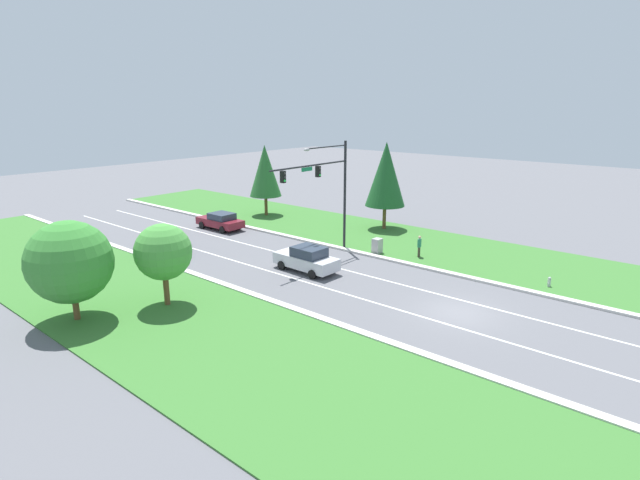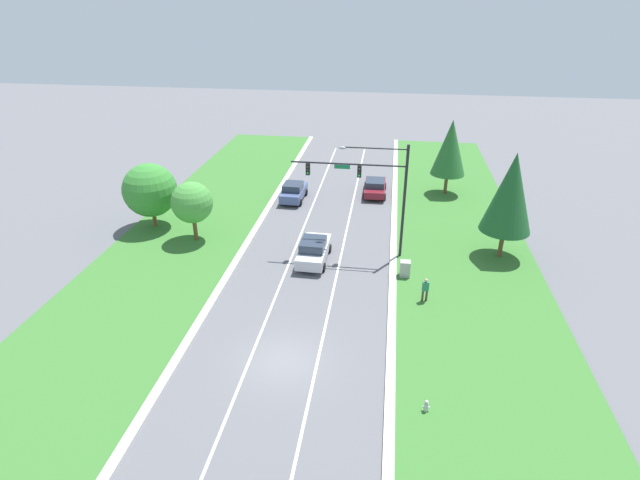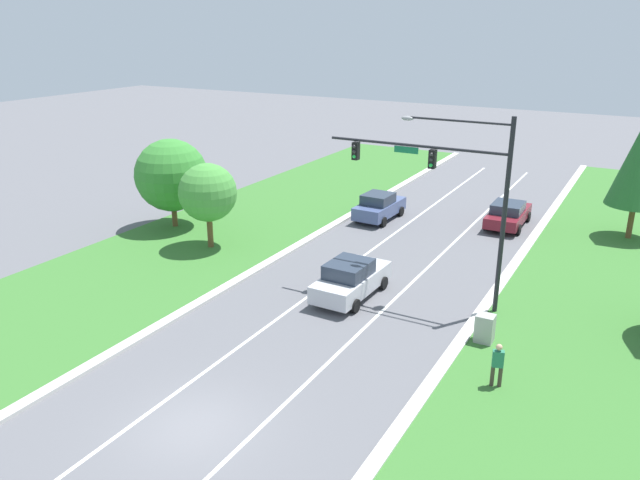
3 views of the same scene
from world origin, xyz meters
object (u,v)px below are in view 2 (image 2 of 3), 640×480
at_px(oak_near_left_tree, 150,190).
at_px(burgundy_sedan, 375,187).
at_px(pedestrian, 425,289).
at_px(traffic_signal_mast, 373,183).
at_px(fire_hydrant, 426,406).
at_px(silver_sedan, 314,250).
at_px(oak_far_left_tree, 192,203).
at_px(conifer_near_right_tree, 510,193).
at_px(utility_cabinet, 405,269).
at_px(conifer_far_right_tree, 450,148).
at_px(slate_blue_sedan, 294,191).

bearing_deg(oak_near_left_tree, burgundy_sedan, 29.56).
distance_m(burgundy_sedan, pedestrian, 18.79).
xyz_separation_m(traffic_signal_mast, fire_hydrant, (3.44, -15.28, -5.28)).
xyz_separation_m(silver_sedan, fire_hydrant, (7.41, -13.75, -0.53)).
relative_size(silver_sedan, burgundy_sedan, 1.00).
bearing_deg(oak_far_left_tree, conifer_near_right_tree, 1.18).
bearing_deg(traffic_signal_mast, burgundy_sedan, 90.68).
relative_size(utility_cabinet, oak_near_left_tree, 0.22).
height_order(utility_cabinet, conifer_far_right_tree, conifer_far_right_tree).
xyz_separation_m(slate_blue_sedan, oak_far_left_tree, (-6.03, -9.43, 2.33)).
xyz_separation_m(traffic_signal_mast, conifer_near_right_tree, (9.54, 0.98, -0.55)).
height_order(traffic_signal_mast, oak_far_left_tree, traffic_signal_mast).
distance_m(silver_sedan, pedestrian, 8.88).
bearing_deg(burgundy_sedan, utility_cabinet, -80.69).
distance_m(traffic_signal_mast, oak_far_left_tree, 13.90).
relative_size(silver_sedan, conifer_near_right_tree, 0.59).
height_order(silver_sedan, burgundy_sedan, silver_sedan).
bearing_deg(utility_cabinet, oak_near_left_tree, 165.41).
height_order(traffic_signal_mast, utility_cabinet, traffic_signal_mast).
bearing_deg(slate_blue_sedan, fire_hydrant, -64.45).
distance_m(conifer_near_right_tree, conifer_far_right_tree, 12.85).
relative_size(utility_cabinet, conifer_far_right_tree, 0.17).
bearing_deg(conifer_far_right_tree, pedestrian, -98.26).
height_order(burgundy_sedan, pedestrian, pedestrian).
bearing_deg(oak_far_left_tree, oak_near_left_tree, 156.01).
relative_size(burgundy_sedan, oak_near_left_tree, 0.87).
bearing_deg(pedestrian, silver_sedan, -47.07).
bearing_deg(silver_sedan, conifer_near_right_tree, 11.82).
height_order(traffic_signal_mast, fire_hydrant, traffic_signal_mast).
xyz_separation_m(slate_blue_sedan, fire_hydrant, (11.09, -25.21, -0.51)).
height_order(conifer_near_right_tree, oak_near_left_tree, conifer_near_right_tree).
height_order(slate_blue_sedan, oak_near_left_tree, oak_near_left_tree).
bearing_deg(conifer_far_right_tree, oak_far_left_tree, -147.36).
bearing_deg(silver_sedan, traffic_signal_mast, 22.36).
distance_m(burgundy_sedan, conifer_near_right_tree, 15.64).
distance_m(burgundy_sedan, oak_near_left_tree, 20.60).
relative_size(utility_cabinet, fire_hydrant, 1.73).
distance_m(burgundy_sedan, utility_cabinet, 15.67).
relative_size(slate_blue_sedan, utility_cabinet, 3.52).
xyz_separation_m(traffic_signal_mast, conifer_far_right_tree, (6.58, 13.48, -0.99)).
bearing_deg(fire_hydrant, slate_blue_sedan, 113.75).
height_order(pedestrian, conifer_far_right_tree, conifer_far_right_tree).
bearing_deg(pedestrian, slate_blue_sedan, -71.87).
bearing_deg(slate_blue_sedan, oak_near_left_tree, -142.00).
height_order(burgundy_sedan, conifer_near_right_tree, conifer_near_right_tree).
relative_size(burgundy_sedan, conifer_near_right_tree, 0.59).
relative_size(pedestrian, oak_far_left_tree, 0.35).
relative_size(silver_sedan, fire_hydrant, 6.72).
bearing_deg(oak_far_left_tree, utility_cabinet, -11.96).
distance_m(conifer_near_right_tree, oak_far_left_tree, 23.29).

